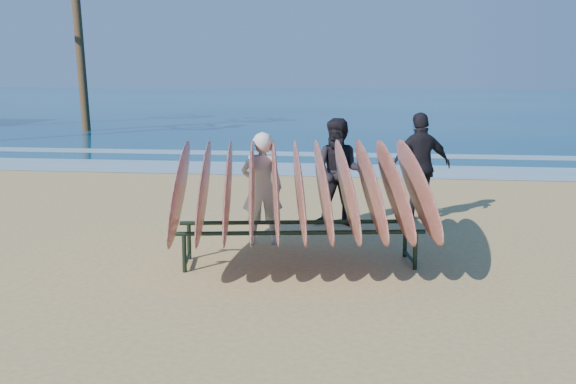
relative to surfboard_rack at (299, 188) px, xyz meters
name	(u,v)px	position (x,y,z in m)	size (l,w,h in m)	color
ground	(279,278)	(-0.16, -0.69, -1.03)	(120.00, 120.00, 0.00)	tan
ocean	(375,101)	(-0.16, 54.31, -1.02)	(160.00, 160.00, 0.00)	navy
foam_near	(338,170)	(-0.16, 9.31, -1.02)	(160.00, 160.00, 0.00)	white
foam_far	(346,155)	(-0.16, 12.81, -1.02)	(160.00, 160.00, 0.00)	white
surfboard_rack	(299,188)	(0.00, 0.00, 0.00)	(3.68, 3.59, 1.75)	black
person_white	(262,188)	(-0.69, 1.07, -0.20)	(0.61, 0.40, 1.66)	silver
person_dark_a	(340,173)	(0.35, 2.49, -0.14)	(0.86, 0.67, 1.78)	black
person_dark_b	(421,166)	(1.69, 3.23, -0.10)	(1.08, 0.45, 1.84)	black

